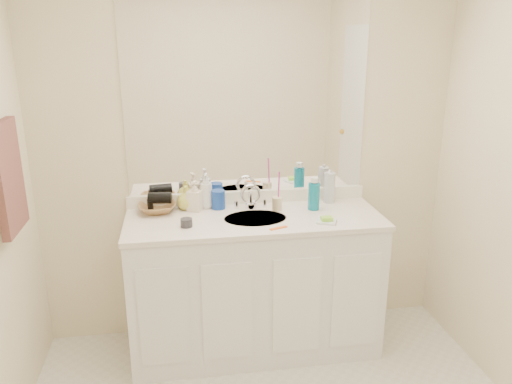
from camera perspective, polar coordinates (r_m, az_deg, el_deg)
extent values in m
cube|color=#F6E7C0|center=(3.13, -0.95, 4.40)|extent=(2.60, 0.02, 2.40)
cube|color=white|center=(3.15, -0.15, -10.63)|extent=(1.50, 0.55, 0.85)
cube|color=white|center=(2.97, -0.15, -3.12)|extent=(1.52, 0.57, 0.03)
cube|color=white|center=(3.19, -0.89, -0.57)|extent=(1.52, 0.03, 0.08)
cylinder|color=#BBB6A4|center=(2.95, -0.09, -3.20)|extent=(0.37, 0.37, 0.02)
cylinder|color=silver|center=(3.09, -0.62, -0.87)|extent=(0.02, 0.02, 0.11)
cube|color=white|center=(3.06, -0.97, 10.95)|extent=(1.48, 0.01, 1.20)
cylinder|color=#173FA0|center=(3.09, -4.33, -0.86)|extent=(0.10, 0.10, 0.12)
cylinder|color=beige|center=(3.06, 2.41, -1.34)|extent=(0.08, 0.08, 0.08)
cylinder|color=#E03BA3|center=(3.03, 2.62, 0.62)|extent=(0.01, 0.04, 0.19)
cylinder|color=#0B738F|center=(3.08, 6.63, -0.50)|extent=(0.09, 0.09, 0.17)
cylinder|color=silver|center=(3.22, 8.38, 0.51)|extent=(0.09, 0.09, 0.20)
cube|color=white|center=(2.90, 8.07, -3.37)|extent=(0.14, 0.13, 0.01)
cube|color=#95E237|center=(2.89, 8.08, -3.04)|extent=(0.07, 0.05, 0.02)
cube|color=orange|center=(2.79, 2.59, -4.13)|extent=(0.11, 0.06, 0.00)
cylinder|color=#2E2D33|center=(2.83, -7.95, -3.49)|extent=(0.07, 0.07, 0.05)
imported|color=white|center=(3.09, -5.71, 0.13)|extent=(0.09, 0.10, 0.22)
imported|color=#FAE9CC|center=(3.07, -7.02, -0.42)|extent=(0.11, 0.11, 0.19)
imported|color=#DBDB55|center=(3.10, -7.98, -0.64)|extent=(0.14, 0.14, 0.15)
imported|color=olive|center=(3.09, -11.22, -1.77)|extent=(0.23, 0.23, 0.06)
cylinder|color=black|center=(3.07, -10.92, -0.66)|extent=(0.15, 0.09, 0.07)
cube|color=#4D2C29|center=(2.70, -26.42, 1.50)|extent=(0.04, 0.32, 0.55)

